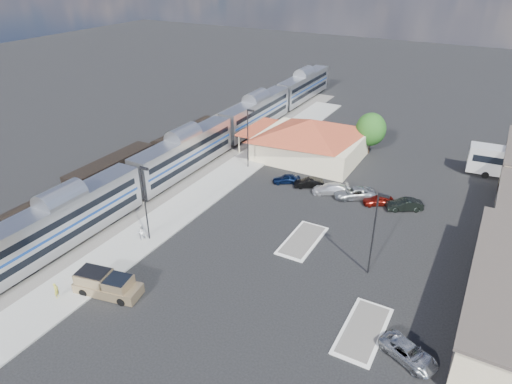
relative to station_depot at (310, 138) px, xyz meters
The scene contains 22 objects.
ground 24.63m from the station_depot, 79.24° to the right, with size 280.00×280.00×0.00m, color black.
railbed 23.14m from the station_depot, 135.78° to the right, with size 16.00×100.00×0.12m, color #4C4944.
platform 19.71m from the station_depot, 112.45° to the right, with size 5.50×92.00×0.18m, color gray.
passenger_train 19.32m from the station_depot, 134.09° to the right, with size 3.00×104.00×5.55m.
freight_cars 29.51m from the station_depot, 131.24° to the right, with size 2.80×46.00×4.00m.
station_depot is the anchor object (origin of this frame).
traffic_island_south 23.80m from the station_depot, 68.74° to the right, with size 3.30×7.50×0.21m.
traffic_island_north 37.12m from the station_depot, 59.88° to the right, with size 3.30×7.50×0.21m.
lamp_plat_s 30.74m from the station_depot, 101.94° to the right, with size 1.08×0.25×9.00m.
lamp_plat_n 10.45m from the station_depot, 128.41° to the right, with size 1.08×0.25×9.00m.
lamp_lot 29.30m from the station_depot, 55.24° to the right, with size 1.08×0.25×9.00m.
tree_depot 9.69m from the station_depot, 38.43° to the left, with size 4.71×4.71×6.63m.
pickup_truck 39.09m from the station_depot, 95.49° to the right, with size 6.61×3.47×2.17m.
suv 40.19m from the station_depot, 55.85° to the right, with size 2.19×4.75×1.32m, color #AAACB2.
person_a 42.36m from the station_depot, 100.01° to the right, with size 0.57×0.37×1.56m, color gold.
person_b 31.37m from the station_depot, 103.11° to the right, with size 0.90×0.70×1.85m, color white.
parked_car_a 10.17m from the station_depot, 85.57° to the right, with size 1.53×3.80×1.29m, color #0B193B.
parked_car_b 10.61m from the station_depot, 67.43° to the right, with size 1.39×3.99×1.31m, color black.
parked_car_c 12.41m from the station_depot, 53.93° to the right, with size 1.94×4.77×1.38m, color silver.
parked_car_d 14.28m from the station_depot, 42.61° to the right, with size 2.43×5.26×1.46m, color #9A9EA2.
parked_car_e 16.93m from the station_depot, 35.94° to the right, with size 1.51×3.76×1.28m, color maroon.
parked_car_f 19.43m from the station_depot, 29.62° to the right, with size 1.55×4.44×1.46m, color black.
Camera 1 is at (19.94, -37.40, 28.33)m, focal length 32.00 mm.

